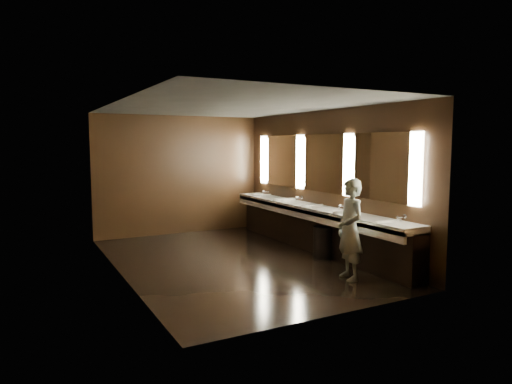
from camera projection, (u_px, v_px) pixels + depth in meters
floor at (233, 261)px, 8.35m from camera, size 6.00×6.00×0.00m
ceiling at (233, 106)px, 8.05m from camera, size 4.00×6.00×0.02m
wall_back at (179, 175)px, 10.83m from camera, size 4.00×0.02×2.80m
wall_front at (337, 204)px, 5.57m from camera, size 4.00×0.02×2.80m
wall_left at (119, 190)px, 7.26m from camera, size 0.02×6.00×2.80m
wall_right at (323, 181)px, 9.13m from camera, size 0.02×6.00×2.80m
sink_counter at (314, 226)px, 9.13m from camera, size 0.55×5.40×1.01m
mirror_band at (323, 163)px, 9.09m from camera, size 0.06×5.03×1.15m
person at (350, 229)px, 7.15m from camera, size 0.48×0.64×1.60m
trash_bin at (323, 243)px, 8.52m from camera, size 0.49×0.49×0.60m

